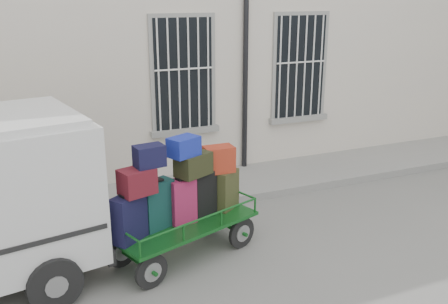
% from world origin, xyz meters
% --- Properties ---
extents(ground, '(80.00, 80.00, 0.00)m').
position_xyz_m(ground, '(0.00, 0.00, 0.00)').
color(ground, slate).
rests_on(ground, ground).
extents(building, '(24.00, 5.15, 6.00)m').
position_xyz_m(building, '(0.00, 5.50, 3.00)').
color(building, beige).
rests_on(building, ground).
extents(sidewalk, '(24.00, 1.70, 0.15)m').
position_xyz_m(sidewalk, '(0.00, 2.20, 0.07)').
color(sidewalk, gray).
rests_on(sidewalk, ground).
extents(luggage_cart, '(2.59, 1.64, 1.86)m').
position_xyz_m(luggage_cart, '(-1.53, -0.10, 0.94)').
color(luggage_cart, black).
rests_on(luggage_cart, ground).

